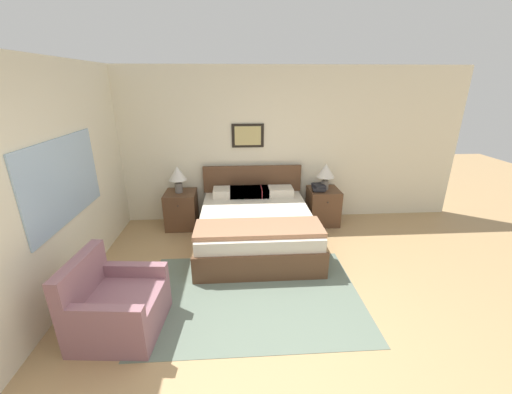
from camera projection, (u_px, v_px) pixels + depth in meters
The scene contains 13 objects.
ground_plane at pixel (284, 357), 2.84m from camera, with size 16.00×16.00×0.00m, color tan.
wall_back at pixel (259, 146), 5.35m from camera, with size 7.03×0.09×2.60m.
wall_left at pixel (71, 175), 3.71m from camera, with size 0.08×5.54×2.60m.
area_rug_main at pixel (253, 295), 3.65m from camera, with size 2.48×1.74×0.01m.
bed at pixel (256, 225), 4.74m from camera, with size 1.69×1.94×0.99m.
armchair at pixel (116, 307), 3.07m from camera, with size 0.84×0.84×0.80m.
nightstand_near_window at pixel (182, 210), 5.30m from camera, with size 0.51×0.54×0.62m.
nightstand_by_door at pixel (323, 206), 5.45m from camera, with size 0.51×0.54×0.62m.
table_lamp_near_window at pixel (178, 175), 5.09m from camera, with size 0.29×0.29×0.44m.
table_lamp_by_door at pixel (326, 172), 5.24m from camera, with size 0.29×0.29×0.44m.
book_thick_bottom at pixel (318, 190), 5.28m from camera, with size 0.18×0.21×0.03m.
book_hardcover_middle at pixel (319, 188), 5.27m from camera, with size 0.24×0.28×0.04m.
book_novel_upper at pixel (319, 185), 5.26m from camera, with size 0.21×0.26×0.04m.
Camera 1 is at (-0.39, -2.14, 2.34)m, focal length 22.00 mm.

